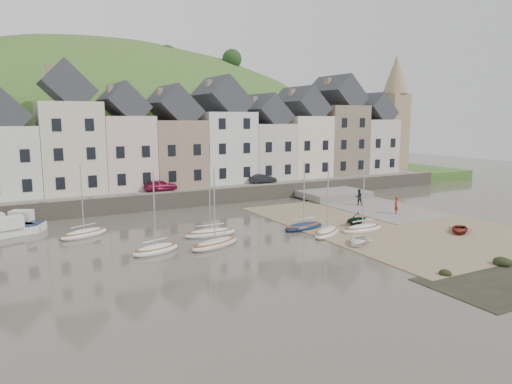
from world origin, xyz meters
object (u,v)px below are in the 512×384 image
rowboat_red (459,229)px  car_left (161,185)px  sailboat_0 (84,233)px  person_dark (359,197)px  rowboat_white (358,241)px  person_red (396,205)px  car_right (262,179)px  rowboat_green (357,219)px

rowboat_red → car_left: car_left is taller
sailboat_0 → person_dark: sailboat_0 is taller
rowboat_white → person_dark: size_ratio=1.56×
person_red → sailboat_0: bearing=-54.4°
rowboat_red → person_red: bearing=138.1°
car_right → person_dark: bearing=-140.7°
rowboat_green → car_right: size_ratio=0.69×
person_red → person_dark: person_dark is taller
rowboat_green → car_left: car_left is taller
person_red → rowboat_red: bearing=41.1°
sailboat_0 → car_left: sailboat_0 is taller
person_red → car_left: bearing=-84.0°
person_red → person_dark: (-0.11, 5.61, 0.01)m
car_left → person_dark: bearing=-124.4°
person_red → car_left: car_left is taller
car_right → person_red: bearing=-149.1°
person_dark → car_right: bearing=-37.8°
rowboat_white → sailboat_0: bearing=-168.3°
person_dark → car_left: bearing=-6.7°
sailboat_0 → person_dark: size_ratio=3.53×
rowboat_green → car_right: 18.90m
person_red → person_dark: 5.61m
sailboat_0 → car_left: 14.95m
rowboat_red → person_red: (0.83, 8.31, 0.66)m
person_dark → rowboat_green: bearing=71.9°
person_red → rowboat_green: bearing=-26.7°
rowboat_white → car_right: car_right is taller
rowboat_white → rowboat_green: 6.50m
rowboat_green → car_left: 22.73m
car_left → rowboat_red: bearing=-147.8°
person_dark → car_left: 22.41m
rowboat_green → rowboat_red: (6.02, -6.29, -0.35)m
rowboat_green → car_right: bearing=172.2°
rowboat_green → rowboat_red: bearing=37.7°
car_left → rowboat_green: bearing=-150.5°
person_red → car_right: bearing=-112.7°
rowboat_red → person_red: 8.38m
rowboat_red → person_dark: bearing=140.9°
person_red → car_left: size_ratio=0.48×
rowboat_green → person_dark: bearing=132.5°
rowboat_red → car_left: 31.34m
car_right → rowboat_red: bearing=-157.3°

